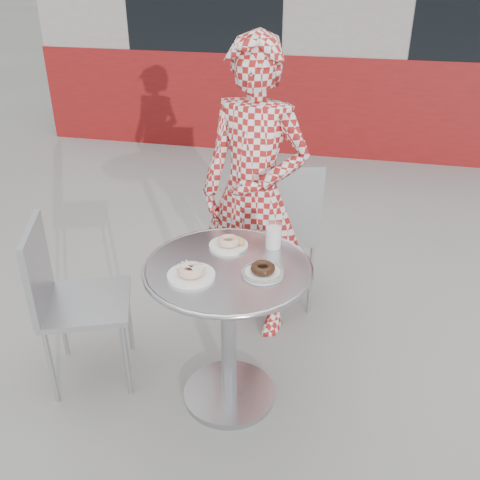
% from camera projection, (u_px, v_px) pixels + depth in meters
% --- Properties ---
extents(ground, '(60.00, 60.00, 0.00)m').
position_uv_depth(ground, '(237.00, 397.00, 2.55)').
color(ground, '#9D9B96').
rests_on(ground, ground).
extents(bistro_table, '(0.72, 0.72, 0.72)m').
position_uv_depth(bistro_table, '(228.00, 301.00, 2.30)').
color(bistro_table, silver).
rests_on(bistro_table, ground).
extents(chair_far, '(0.54, 0.54, 0.92)m').
position_uv_depth(chair_far, '(275.00, 257.00, 3.17)').
color(chair_far, '#A9ABB1').
rests_on(chair_far, ground).
extents(chair_left, '(0.52, 0.51, 0.83)m').
position_uv_depth(chair_left, '(89.00, 332.00, 2.58)').
color(chair_left, '#A9ABB1').
rests_on(chair_left, ground).
extents(seated_person, '(0.64, 0.50, 1.57)m').
position_uv_depth(seated_person, '(254.00, 195.00, 2.72)').
color(seated_person, maroon).
rests_on(seated_person, ground).
extents(plate_far, '(0.17, 0.17, 0.05)m').
position_uv_depth(plate_far, '(229.00, 243.00, 2.36)').
color(plate_far, white).
rests_on(plate_far, bistro_table).
extents(plate_near, '(0.19, 0.19, 0.05)m').
position_uv_depth(plate_near, '(191.00, 272.00, 2.14)').
color(plate_near, white).
rests_on(plate_near, bistro_table).
extents(plate_checker, '(0.17, 0.17, 0.05)m').
position_uv_depth(plate_checker, '(263.00, 271.00, 2.16)').
color(plate_checker, white).
rests_on(plate_checker, bistro_table).
extents(milk_cup, '(0.07, 0.07, 0.12)m').
position_uv_depth(milk_cup, '(273.00, 236.00, 2.34)').
color(milk_cup, white).
rests_on(milk_cup, bistro_table).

